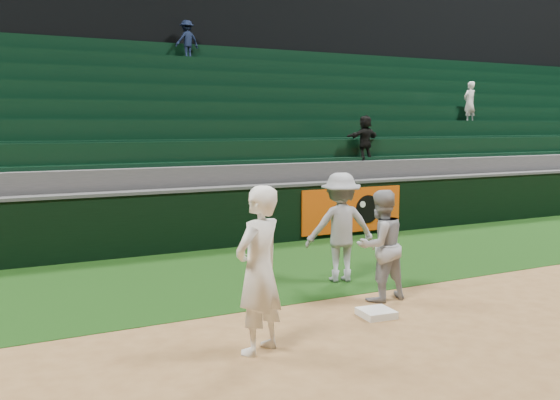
# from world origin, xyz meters

# --- Properties ---
(ground) EXTENTS (70.00, 70.00, 0.00)m
(ground) POSITION_xyz_m (0.00, 0.00, 0.00)
(ground) COLOR brown
(ground) RESTS_ON ground
(foul_grass) EXTENTS (36.00, 4.20, 0.01)m
(foul_grass) POSITION_xyz_m (0.00, 3.00, 0.00)
(foul_grass) COLOR black
(foul_grass) RESTS_ON ground
(upper_deck) EXTENTS (40.00, 12.00, 12.00)m
(upper_deck) POSITION_xyz_m (0.00, 17.45, 6.00)
(upper_deck) COLOR black
(upper_deck) RESTS_ON ground
(first_base) EXTENTS (0.45, 0.45, 0.09)m
(first_base) POSITION_xyz_m (-0.04, -0.08, 0.05)
(first_base) COLOR white
(first_base) RESTS_ON ground
(first_baseman) EXTENTS (0.81, 0.70, 1.86)m
(first_baseman) POSITION_xyz_m (-1.96, -0.53, 0.93)
(first_baseman) COLOR white
(first_baseman) RESTS_ON ground
(baserunner) EXTENTS (0.80, 0.64, 1.60)m
(baserunner) POSITION_xyz_m (0.47, 0.54, 0.80)
(baserunner) COLOR #9799A1
(baserunner) RESTS_ON ground
(base_coach) EXTENTS (1.26, 0.93, 1.74)m
(base_coach) POSITION_xyz_m (0.56, 1.72, 0.88)
(base_coach) COLOR #92959E
(base_coach) RESTS_ON foul_grass
(field_wall) EXTENTS (36.00, 0.45, 1.25)m
(field_wall) POSITION_xyz_m (0.03, 5.20, 0.63)
(field_wall) COLOR black
(field_wall) RESTS_ON ground
(stadium_seating) EXTENTS (36.00, 5.95, 5.49)m
(stadium_seating) POSITION_xyz_m (-0.00, 8.97, 1.70)
(stadium_seating) COLOR #3D3D3F
(stadium_seating) RESTS_ON ground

